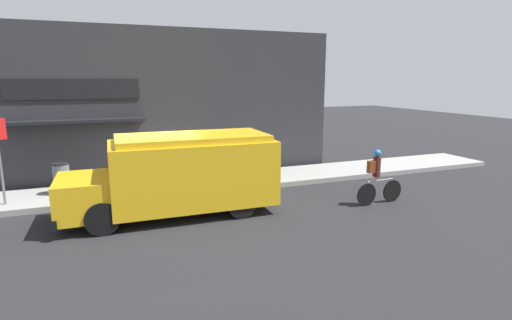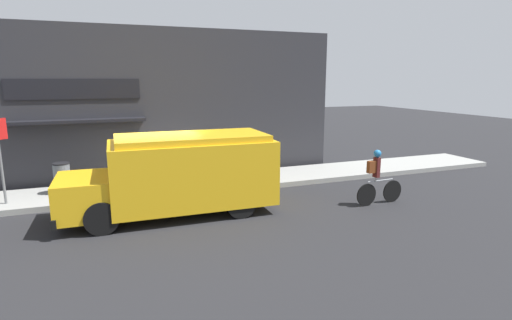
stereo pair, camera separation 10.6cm
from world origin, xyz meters
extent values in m
plane|color=#232326|center=(0.00, 0.00, 0.00)|extent=(70.00, 70.00, 0.00)
cube|color=#999993|center=(0.00, 1.14, 0.09)|extent=(28.00, 2.28, 0.18)
cube|color=#2D2D33|center=(0.00, 2.65, 2.78)|extent=(14.74, 0.18, 5.56)
cube|color=black|center=(-2.26, 2.54, 3.40)|extent=(4.19, 0.05, 0.68)
cube|color=black|center=(-2.26, 2.28, 2.35)|extent=(4.40, 0.57, 0.10)
cube|color=yellow|center=(0.81, -1.48, 1.18)|extent=(4.45, 2.19, 1.77)
cube|color=yellow|center=(-2.05, -1.43, 0.78)|extent=(1.35, 1.96, 0.97)
cube|color=yellow|center=(0.81, -1.48, 2.15)|extent=(4.09, 2.02, 0.17)
cube|color=black|center=(-2.67, -1.42, 0.39)|extent=(0.16, 2.07, 0.24)
cube|color=red|center=(-0.38, -0.16, 1.26)|extent=(0.03, 0.44, 0.44)
cylinder|color=black|center=(-1.61, -0.54, 0.42)|extent=(0.83, 0.28, 0.83)
cylinder|color=black|center=(-1.64, -2.33, 0.42)|extent=(0.83, 0.28, 0.83)
cylinder|color=black|center=(1.94, -0.61, 0.42)|extent=(0.83, 0.28, 0.83)
cylinder|color=black|center=(1.91, -2.40, 0.42)|extent=(0.83, 0.28, 0.83)
cylinder|color=black|center=(6.73, -2.71, 0.34)|extent=(0.69, 0.08, 0.69)
cylinder|color=black|center=(5.74, -2.77, 0.34)|extent=(0.69, 0.08, 0.69)
cylinder|color=#999EA3|center=(6.23, -2.74, 0.74)|extent=(0.94, 0.09, 0.04)
cylinder|color=#999EA3|center=(6.06, -2.75, 0.80)|extent=(0.04, 0.04, 0.12)
cube|color=#561E1E|center=(6.06, -2.75, 1.15)|extent=(0.13, 0.21, 0.60)
sphere|color=#2375B7|center=(6.06, -2.75, 1.57)|extent=(0.22, 0.22, 0.22)
cube|color=brown|center=(5.87, -2.76, 1.18)|extent=(0.27, 0.16, 0.36)
cylinder|color=slate|center=(-4.26, 0.70, 1.44)|extent=(0.07, 0.07, 2.52)
cylinder|color=slate|center=(-2.78, 1.27, 0.65)|extent=(0.49, 0.49, 0.94)
cylinder|color=black|center=(-2.78, 1.27, 1.14)|extent=(0.50, 0.50, 0.04)
camera|label=1|loc=(-1.50, -12.25, 3.74)|focal=28.00mm
camera|label=2|loc=(-1.40, -12.28, 3.74)|focal=28.00mm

